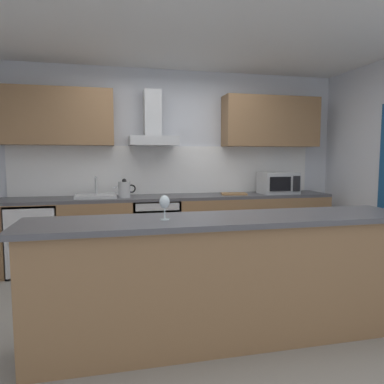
% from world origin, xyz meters
% --- Properties ---
extents(ground, '(5.93, 4.52, 0.02)m').
position_xyz_m(ground, '(0.00, 0.00, -0.01)').
color(ground, gray).
extents(ceiling, '(5.93, 4.52, 0.02)m').
position_xyz_m(ceiling, '(0.00, 0.00, 2.61)').
color(ceiling, white).
extents(wall_back, '(5.93, 0.12, 2.60)m').
position_xyz_m(wall_back, '(0.00, 1.82, 1.30)').
color(wall_back, silver).
rests_on(wall_back, ground).
extents(backsplash_tile, '(4.19, 0.02, 0.66)m').
position_xyz_m(backsplash_tile, '(0.00, 1.75, 1.23)').
color(backsplash_tile, white).
extents(counter_back, '(4.33, 0.60, 0.90)m').
position_xyz_m(counter_back, '(0.00, 1.44, 0.45)').
color(counter_back, olive).
rests_on(counter_back, ground).
extents(counter_island, '(2.99, 0.64, 0.96)m').
position_xyz_m(counter_island, '(0.03, -0.67, 0.49)').
color(counter_island, olive).
rests_on(counter_island, ground).
extents(upper_cabinets, '(4.28, 0.32, 0.70)m').
position_xyz_m(upper_cabinets, '(0.00, 1.59, 1.91)').
color(upper_cabinets, olive).
extents(oven, '(0.60, 0.62, 0.80)m').
position_xyz_m(oven, '(-0.25, 1.41, 0.46)').
color(oven, slate).
rests_on(oven, ground).
extents(refrigerator, '(0.58, 0.60, 0.85)m').
position_xyz_m(refrigerator, '(-1.72, 1.41, 0.43)').
color(refrigerator, white).
rests_on(refrigerator, ground).
extents(microwave, '(0.50, 0.38, 0.30)m').
position_xyz_m(microwave, '(1.48, 1.39, 1.05)').
color(microwave, '#B7BABC').
rests_on(microwave, counter_back).
extents(sink, '(0.50, 0.40, 0.26)m').
position_xyz_m(sink, '(-0.99, 1.43, 0.93)').
color(sink, silver).
rests_on(sink, counter_back).
extents(kettle, '(0.29, 0.15, 0.24)m').
position_xyz_m(kettle, '(-0.64, 1.38, 1.01)').
color(kettle, '#B7BABC').
rests_on(kettle, counter_back).
extents(range_hood, '(0.62, 0.45, 0.72)m').
position_xyz_m(range_hood, '(-0.25, 1.54, 1.79)').
color(range_hood, '#B7BABC').
extents(wine_glass, '(0.08, 0.08, 0.18)m').
position_xyz_m(wine_glass, '(-0.44, -0.69, 1.08)').
color(wine_glass, silver).
rests_on(wine_glass, counter_island).
extents(chopping_board, '(0.38, 0.29, 0.02)m').
position_xyz_m(chopping_board, '(0.83, 1.39, 0.91)').
color(chopping_board, '#9E7247').
rests_on(chopping_board, counter_back).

